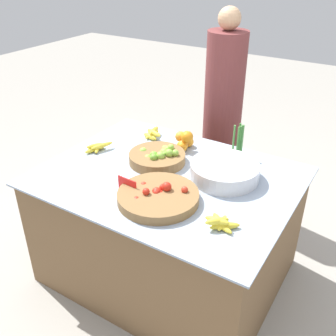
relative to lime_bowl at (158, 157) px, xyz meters
name	(u,v)px	position (x,y,z in m)	size (l,w,h in m)	color
ground_plane	(168,270)	(0.14, -0.10, -0.79)	(12.00, 12.00, 0.00)	#A39E93
market_table	(168,226)	(0.14, -0.10, -0.41)	(1.46, 1.13, 0.75)	brown
lime_bowl	(158,157)	(0.00, 0.00, 0.00)	(0.35, 0.35, 0.11)	olive
tomato_basket	(158,196)	(0.23, -0.35, -0.01)	(0.43, 0.43, 0.10)	olive
orange_pile	(184,141)	(0.05, 0.24, 0.02)	(0.13, 0.16, 0.14)	orange
metal_bowl	(224,171)	(0.43, 0.04, 0.01)	(0.40, 0.40, 0.09)	silver
price_sign	(127,186)	(0.05, -0.38, 0.01)	(0.12, 0.01, 0.09)	red
veg_bundle	(239,141)	(0.39, 0.34, 0.07)	(0.06, 0.07, 0.21)	#428438
banana_bunch_middle_left	(221,223)	(0.61, -0.38, -0.01)	(0.17, 0.16, 0.06)	yellow
banana_bunch_front_right	(97,147)	(-0.42, -0.08, -0.01)	(0.12, 0.19, 0.05)	yellow
banana_bunch_middle_right	(152,134)	(-0.23, 0.28, -0.01)	(0.16, 0.16, 0.06)	yellow
vendor_person	(222,121)	(0.04, 0.86, -0.06)	(0.30, 0.30, 1.57)	brown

